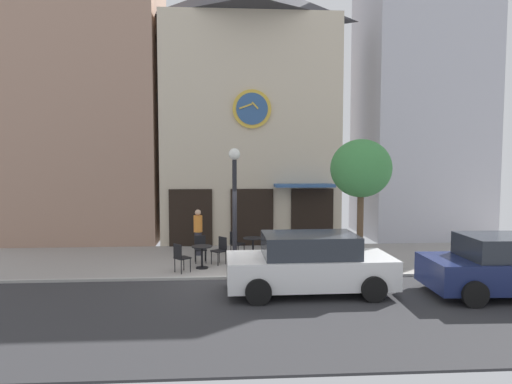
# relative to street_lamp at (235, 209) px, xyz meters

# --- Properties ---
(ground_plane) EXTENTS (27.53, 11.09, 0.13)m
(ground_plane) POSITION_rel_street_lamp_xyz_m (0.02, -1.33, -1.97)
(ground_plane) COLOR gray
(clock_building) EXTENTS (7.39, 4.15, 11.09)m
(clock_building) POSITION_rel_street_lamp_xyz_m (0.77, 5.59, 3.75)
(clock_building) COLOR beige
(clock_building) RESTS_ON ground_plane
(neighbor_building_left) EXTENTS (6.34, 4.43, 14.57)m
(neighbor_building_left) POSITION_rel_street_lamp_xyz_m (-6.30, 6.42, 5.34)
(neighbor_building_left) COLOR #9E7A66
(neighbor_building_left) RESTS_ON ground_plane
(neighbor_building_right) EXTENTS (5.20, 4.51, 13.07)m
(neighbor_building_right) POSITION_rel_street_lamp_xyz_m (8.61, 6.46, 4.59)
(neighbor_building_right) COLOR #B2B2BC
(neighbor_building_right) RESTS_ON ground_plane
(street_lamp) EXTENTS (0.36, 0.36, 3.83)m
(street_lamp) POSITION_rel_street_lamp_xyz_m (0.00, 0.00, 0.00)
(street_lamp) COLOR black
(street_lamp) RESTS_ON ground_plane
(street_tree) EXTENTS (1.87, 1.69, 4.11)m
(street_tree) POSITION_rel_street_lamp_xyz_m (3.86, -0.35, 1.23)
(street_tree) COLOR brown
(street_tree) RESTS_ON ground_plane
(cafe_table_leftmost) EXTENTS (0.66, 0.66, 0.72)m
(cafe_table_leftmost) POSITION_rel_street_lamp_xyz_m (-1.04, 0.43, -1.45)
(cafe_table_leftmost) COLOR black
(cafe_table_leftmost) RESTS_ON ground_plane
(cafe_table_center_right) EXTENTS (0.68, 0.68, 0.77)m
(cafe_table_center_right) POSITION_rel_street_lamp_xyz_m (0.66, 1.57, -1.41)
(cafe_table_center_right) COLOR black
(cafe_table_center_right) RESTS_ON ground_plane
(cafe_table_center_left) EXTENTS (0.73, 0.73, 0.75)m
(cafe_table_center_left) POSITION_rel_street_lamp_xyz_m (2.36, 2.43, -1.41)
(cafe_table_center_left) COLOR black
(cafe_table_center_left) RESTS_ON ground_plane
(cafe_chair_curbside) EXTENTS (0.56, 0.56, 0.90)m
(cafe_chair_curbside) POSITION_rel_street_lamp_xyz_m (0.07, 2.21, -1.42)
(cafe_chair_curbside) COLOR black
(cafe_chair_curbside) RESTS_ON ground_plane
(cafe_chair_outer) EXTENTS (0.48, 0.48, 0.90)m
(cafe_chair_outer) POSITION_rel_street_lamp_xyz_m (1.44, 1.26, -1.42)
(cafe_chair_outer) COLOR black
(cafe_chair_outer) RESTS_ON ground_plane
(cafe_chair_near_tree) EXTENTS (0.45, 0.45, 0.90)m
(cafe_chair_near_tree) POSITION_rel_street_lamp_xyz_m (-1.15, 1.30, -1.42)
(cafe_chair_near_tree) COLOR black
(cafe_chair_near_tree) RESTS_ON ground_plane
(cafe_chair_facing_street) EXTENTS (0.56, 0.56, 0.90)m
(cafe_chair_facing_street) POSITION_rel_street_lamp_xyz_m (-1.68, -0.11, -1.42)
(cafe_chair_facing_street) COLOR black
(cafe_chair_facing_street) RESTS_ON ground_plane
(cafe_chair_mid_row) EXTENTS (0.56, 0.56, 0.90)m
(cafe_chair_mid_row) POSITION_rel_street_lamp_xyz_m (1.31, 2.08, -1.42)
(cafe_chair_mid_row) COLOR black
(cafe_chair_mid_row) RESTS_ON ground_plane
(cafe_chair_near_lamp) EXTENTS (0.53, 0.53, 0.90)m
(cafe_chair_near_lamp) POSITION_rel_street_lamp_xyz_m (2.79, 1.67, -1.42)
(cafe_chair_near_lamp) COLOR black
(cafe_chair_near_lamp) RESTS_ON ground_plane
(cafe_chair_facing_wall) EXTENTS (0.56, 0.56, 0.90)m
(cafe_chair_facing_wall) POSITION_rel_street_lamp_xyz_m (-0.46, 0.98, -1.42)
(cafe_chair_facing_wall) COLOR black
(cafe_chair_facing_wall) RESTS_ON ground_plane
(pedestrian_orange) EXTENTS (0.43, 0.43, 1.67)m
(pedestrian_orange) POSITION_rel_street_lamp_xyz_m (-1.29, 2.46, -1.09)
(pedestrian_orange) COLOR #2D2D38
(pedestrian_orange) RESTS_ON ground_plane
(parked_car_white) EXTENTS (4.33, 2.08, 1.55)m
(parked_car_white) POSITION_rel_street_lamp_xyz_m (1.91, -2.40, -1.19)
(parked_car_white) COLOR white
(parked_car_white) RESTS_ON ground_plane
(parked_car_navy) EXTENTS (4.35, 2.11, 1.55)m
(parked_car_navy) POSITION_rel_street_lamp_xyz_m (7.02, -2.98, -1.19)
(parked_car_navy) COLOR navy
(parked_car_navy) RESTS_ON ground_plane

